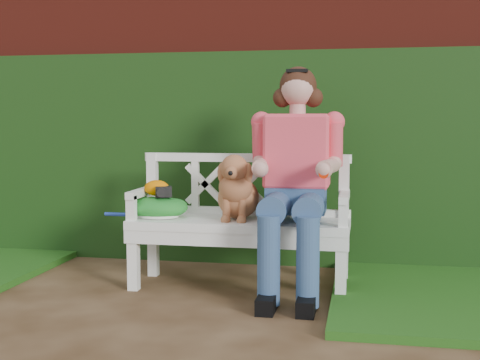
# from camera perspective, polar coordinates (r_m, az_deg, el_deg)

# --- Properties ---
(ground) EXTENTS (60.00, 60.00, 0.00)m
(ground) POSITION_cam_1_polar(r_m,az_deg,el_deg) (3.83, -9.42, -12.36)
(ground) COLOR #35200E
(brick_wall) EXTENTS (10.00, 0.30, 2.20)m
(brick_wall) POSITION_cam_1_polar(r_m,az_deg,el_deg) (5.47, -2.65, 4.72)
(brick_wall) COLOR maroon
(brick_wall) RESTS_ON ground
(ivy_hedge) EXTENTS (10.00, 0.18, 1.70)m
(ivy_hedge) POSITION_cam_1_polar(r_m,az_deg,el_deg) (5.26, -3.20, 1.97)
(ivy_hedge) COLOR #19370E
(ivy_hedge) RESTS_ON ground
(garden_bench) EXTENTS (1.64, 0.79, 0.48)m
(garden_bench) POSITION_cam_1_polar(r_m,az_deg,el_deg) (4.47, 0.00, -6.52)
(garden_bench) COLOR white
(garden_bench) RESTS_ON ground
(seated_woman) EXTENTS (0.86, 1.02, 1.55)m
(seated_woman) POSITION_cam_1_polar(r_m,az_deg,el_deg) (4.32, 5.01, 0.23)
(seated_woman) COLOR #D8395D
(seated_woman) RESTS_ON ground
(dog) EXTENTS (0.43, 0.49, 0.46)m
(dog) POSITION_cam_1_polar(r_m,az_deg,el_deg) (4.38, -0.22, -0.56)
(dog) COLOR #A06123
(dog) RESTS_ON garden_bench
(tennis_racket) EXTENTS (0.61, 0.43, 0.03)m
(tennis_racket) POSITION_cam_1_polar(r_m,az_deg,el_deg) (4.54, -7.65, -3.14)
(tennis_racket) COLOR white
(tennis_racket) RESTS_ON garden_bench
(green_bag) EXTENTS (0.47, 0.39, 0.15)m
(green_bag) POSITION_cam_1_polar(r_m,az_deg,el_deg) (4.54, -7.34, -2.38)
(green_bag) COLOR #217629
(green_bag) RESTS_ON garden_bench
(camera_item) EXTENTS (0.13, 0.12, 0.07)m
(camera_item) POSITION_cam_1_polar(r_m,az_deg,el_deg) (4.49, -6.82, -1.03)
(camera_item) COLOR black
(camera_item) RESTS_ON green_bag
(baseball_glove) EXTENTS (0.22, 0.19, 0.11)m
(baseball_glove) POSITION_cam_1_polar(r_m,az_deg,el_deg) (4.55, -7.42, -0.72)
(baseball_glove) COLOR orange
(baseball_glove) RESTS_ON green_bag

